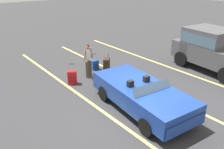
% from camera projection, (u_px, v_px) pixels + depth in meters
% --- Properties ---
extents(ground_plane, '(80.00, 80.00, 0.00)m').
position_uv_depth(ground_plane, '(141.00, 109.00, 8.44)').
color(ground_plane, '#333335').
extents(lot_line_near, '(18.00, 0.12, 0.01)m').
position_uv_depth(lot_line_near, '(116.00, 121.00, 7.74)').
color(lot_line_near, '#EAE066').
rests_on(lot_line_near, ground_plane).
extents(lot_line_mid, '(18.00, 0.12, 0.01)m').
position_uv_depth(lot_line_mid, '(166.00, 96.00, 9.30)').
color(lot_line_mid, '#EAE066').
rests_on(lot_line_mid, ground_plane).
extents(lot_line_far, '(18.00, 0.12, 0.01)m').
position_uv_depth(lot_line_far, '(202.00, 79.00, 10.85)').
color(lot_line_far, '#EAE066').
rests_on(lot_line_far, ground_plane).
extents(convertible_car, '(4.31, 2.21, 1.24)m').
position_uv_depth(convertible_car, '(145.00, 97.00, 8.05)').
color(convertible_car, navy).
rests_on(convertible_car, ground_plane).
extents(suitcase_large_black, '(0.54, 0.54, 0.97)m').
position_uv_depth(suitcase_large_black, '(107.00, 66.00, 11.45)').
color(suitcase_large_black, '#2D2319').
rests_on(suitcase_large_black, ground_plane).
extents(suitcase_medium_bright, '(0.42, 0.47, 0.95)m').
position_uv_depth(suitcase_medium_bright, '(72.00, 77.00, 10.26)').
color(suitcase_medium_bright, red).
rests_on(suitcase_medium_bright, ground_plane).
extents(suitcase_small_carryon, '(0.27, 0.37, 0.85)m').
position_uv_depth(suitcase_small_carryon, '(95.00, 65.00, 11.85)').
color(suitcase_small_carryon, '#1E479E').
rests_on(suitcase_small_carryon, ground_plane).
extents(traveler_person, '(0.28, 0.61, 1.65)m').
position_uv_depth(traveler_person, '(88.00, 59.00, 10.71)').
color(traveler_person, '#4C3F2D').
rests_on(traveler_person, ground_plane).
extents(parked_pickup_truck_near, '(5.19, 2.52, 2.10)m').
position_uv_depth(parked_pickup_truck_near, '(216.00, 50.00, 11.44)').
color(parked_pickup_truck_near, '#4C4C51').
rests_on(parked_pickup_truck_near, ground_plane).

